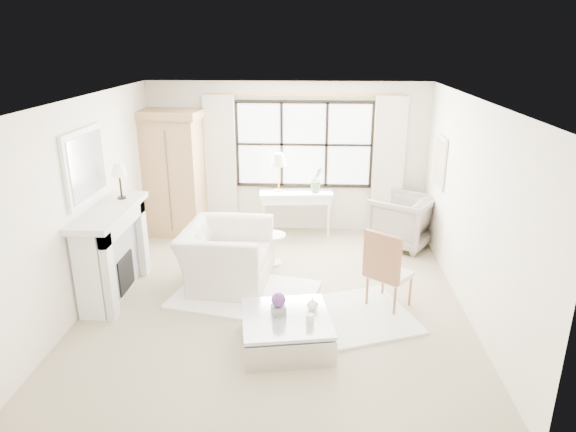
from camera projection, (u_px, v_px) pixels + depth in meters
The scene contains 32 objects.
floor at pixel (277, 297), 7.11m from camera, with size 5.50×5.50×0.00m, color tan.
ceiling at pixel (275, 99), 6.22m from camera, with size 5.50×5.50×0.00m, color white.
wall_back at pixel (287, 158), 9.26m from camera, with size 5.00×5.00×0.00m, color silver.
wall_front at pixel (249, 311), 4.07m from camera, with size 5.00×5.00×0.00m, color beige.
wall_left at pixel (88, 202), 6.79m from camera, with size 5.50×5.50×0.00m, color white.
wall_right at pixel (471, 208), 6.54m from camera, with size 5.50×5.50×0.00m, color white.
window_pane at pixel (304, 145), 9.14m from camera, with size 2.40×0.02×1.50m, color silver.
window_frame at pixel (304, 145), 9.13m from camera, with size 2.50×0.04×1.50m, color black, non-canonical shape.
curtain_rod at pixel (304, 95), 8.80m from camera, with size 0.04×0.04×3.30m, color #AE8D3C.
curtain_left at pixel (221, 165), 9.26m from camera, with size 0.55×0.10×2.47m, color beige.
curtain_right at pixel (388, 167), 9.11m from camera, with size 0.55×0.10×2.47m, color silver.
fireplace at pixel (111, 251), 7.01m from camera, with size 0.58×1.66×1.26m.
mirror_frame at pixel (85, 166), 6.63m from camera, with size 0.05×1.15×0.95m, color white.
mirror_glass at pixel (87, 166), 6.63m from camera, with size 0.02×1.00×0.80m, color silver.
art_frame at pixel (440, 162), 8.08m from camera, with size 0.04×0.62×0.82m, color silver.
art_canvas at pixel (439, 162), 8.08m from camera, with size 0.01×0.52×0.72m, color #B4A88B.
mantel_lamp at pixel (119, 171), 7.09m from camera, with size 0.22×0.22×0.51m.
armoire at pixel (173, 173), 9.07m from camera, with size 1.19×0.83×2.24m.
console_table at pixel (296, 213), 9.30m from camera, with size 1.33×0.56×0.80m.
console_lamp at pixel (278, 161), 9.01m from camera, with size 0.28×0.28×0.69m.
orchid_plant at pixel (317, 179), 9.07m from camera, with size 0.26×0.21×0.46m, color #596F4A.
side_table at pixel (273, 245), 8.05m from camera, with size 0.40×0.40×0.51m.
rug_left at pixel (245, 294), 7.16m from camera, with size 1.90×1.34×0.03m, color white.
rug_right at pixel (342, 318), 6.55m from camera, with size 1.74×1.30×0.03m, color white.
club_armchair at pixel (226, 256), 7.39m from camera, with size 1.34×1.17×0.87m, color beige.
wingback_chair at pixel (402, 220), 8.78m from camera, with size 0.94×0.97×0.88m, color gray.
french_chair at pixel (388, 285), 6.78m from camera, with size 0.68×0.68×1.08m.
coffee_table at pixel (286, 331), 5.95m from camera, with size 1.15×1.15×0.38m.
planter_box at pixel (279, 310), 5.90m from camera, with size 0.15×0.15×0.11m, color slate.
planter_flowers at pixel (278, 300), 5.86m from camera, with size 0.16×0.16×0.16m, color #5B2F77.
pillar_candle at pixel (310, 319), 5.71m from camera, with size 0.09×0.09×0.12m, color silver.
coffee_vase at pixel (312, 304), 6.01m from camera, with size 0.14×0.14×0.14m, color white.
Camera 1 is at (0.50, -6.33, 3.41)m, focal length 32.00 mm.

